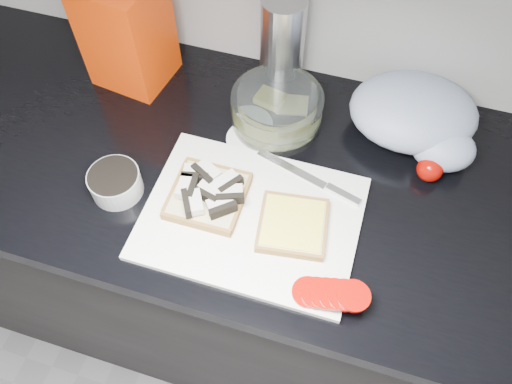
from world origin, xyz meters
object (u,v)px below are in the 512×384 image
glass_bowl (277,110)px  steel_canister (282,46)px  bread_bag (127,31)px  cutting_board (251,218)px

glass_bowl → steel_canister: (-0.02, 0.11, 0.07)m
glass_bowl → bread_bag: (-0.35, 0.05, 0.08)m
cutting_board → bread_bag: 0.49m
bread_bag → steel_canister: bread_bag is taller
cutting_board → bread_bag: bearing=141.3°
cutting_board → glass_bowl: 0.25m
bread_bag → glass_bowl: bearing=0.3°
cutting_board → steel_canister: (-0.04, 0.36, 0.11)m
bread_bag → steel_canister: 0.33m
glass_bowl → steel_canister: steel_canister is taller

